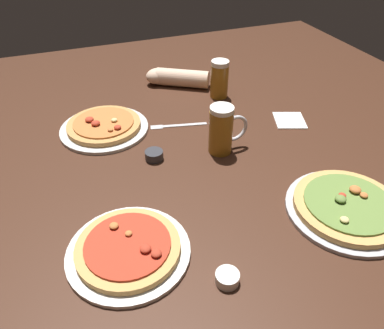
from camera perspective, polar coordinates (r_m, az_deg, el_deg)
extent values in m
cube|color=#3D2114|center=(1.17, 0.00, -1.36)|extent=(2.40, 2.40, 0.03)
cylinder|color=#B2B2B7|center=(1.10, 22.57, -6.41)|extent=(0.33, 0.33, 0.01)
cylinder|color=tan|center=(1.09, 22.76, -5.84)|extent=(0.29, 0.29, 0.02)
cylinder|color=olive|center=(1.09, 22.91, -5.37)|extent=(0.24, 0.24, 0.01)
ellipsoid|color=#C67038|center=(1.11, 24.82, -4.27)|extent=(0.02, 0.02, 0.01)
ellipsoid|color=#B73823|center=(1.09, 22.01, -4.38)|extent=(0.02, 0.02, 0.01)
ellipsoid|color=#C67038|center=(1.12, 23.70, -3.51)|extent=(0.03, 0.03, 0.02)
ellipsoid|color=olive|center=(1.07, 21.78, -4.90)|extent=(0.03, 0.03, 0.02)
ellipsoid|color=#DBC67A|center=(1.02, 22.31, -7.81)|extent=(0.02, 0.02, 0.01)
cylinder|color=silver|center=(1.39, -13.23, 5.36)|extent=(0.31, 0.31, 0.01)
cylinder|color=tan|center=(1.38, -13.32, 5.88)|extent=(0.26, 0.26, 0.02)
cylinder|color=#C67038|center=(1.37, -13.39, 6.31)|extent=(0.21, 0.21, 0.01)
ellipsoid|color=#C67038|center=(1.31, -12.38, 5.22)|extent=(0.02, 0.02, 0.01)
ellipsoid|color=#B73823|center=(1.35, -14.54, 6.15)|extent=(0.03, 0.03, 0.02)
ellipsoid|color=#B73823|center=(1.38, -15.43, 6.66)|extent=(0.03, 0.03, 0.02)
ellipsoid|color=#B73823|center=(1.31, -11.32, 5.61)|extent=(0.02, 0.02, 0.01)
ellipsoid|color=#DBC67A|center=(1.36, -11.81, 6.68)|extent=(0.02, 0.02, 0.01)
cylinder|color=silver|center=(0.94, -9.66, -13.04)|extent=(0.30, 0.30, 0.01)
cylinder|color=tan|center=(0.92, -9.76, -12.45)|extent=(0.25, 0.25, 0.02)
cylinder|color=#B73823|center=(0.92, -9.84, -11.96)|extent=(0.21, 0.21, 0.01)
ellipsoid|color=#B73823|center=(0.88, -5.50, -13.37)|extent=(0.02, 0.02, 0.01)
ellipsoid|color=#B73823|center=(0.89, -7.13, -12.63)|extent=(0.03, 0.03, 0.01)
ellipsoid|color=#C67038|center=(0.95, -11.87, -9.15)|extent=(0.02, 0.02, 0.01)
ellipsoid|color=#C67038|center=(0.93, -9.69, -10.34)|extent=(0.02, 0.02, 0.01)
cylinder|color=#9E6619|center=(1.56, 4.20, 12.59)|extent=(0.07, 0.07, 0.14)
cylinder|color=white|center=(1.53, 4.34, 15.20)|extent=(0.07, 0.07, 0.02)
torus|color=silver|center=(1.60, 3.81, 13.32)|extent=(0.03, 0.09, 0.09)
cylinder|color=#9E6619|center=(1.21, 4.42, 5.01)|extent=(0.08, 0.08, 0.15)
cylinder|color=white|center=(1.17, 4.61, 8.41)|extent=(0.08, 0.08, 0.02)
torus|color=silver|center=(1.23, 6.54, 5.50)|extent=(0.10, 0.02, 0.10)
cylinder|color=silver|center=(0.87, 5.42, -16.88)|extent=(0.06, 0.06, 0.03)
cylinder|color=#333338|center=(1.21, -5.82, 1.43)|extent=(0.06, 0.06, 0.03)
cube|color=white|center=(1.45, 14.71, 6.62)|extent=(0.14, 0.15, 0.01)
cube|color=silver|center=(1.38, -1.26, 6.10)|extent=(0.17, 0.05, 0.01)
cube|color=silver|center=(1.37, -5.44, 5.77)|extent=(0.05, 0.03, 0.00)
cylinder|color=beige|center=(1.66, -1.46, 13.08)|extent=(0.23, 0.18, 0.07)
ellipsoid|color=beige|center=(1.68, -5.33, 13.32)|extent=(0.10, 0.08, 0.07)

